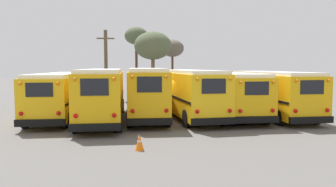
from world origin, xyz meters
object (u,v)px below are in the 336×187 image
at_px(school_bus_4, 228,92).
at_px(bare_tree_1, 136,37).
at_px(traffic_cone, 140,142).
at_px(school_bus_0, 62,93).
at_px(utility_pole, 106,64).
at_px(bare_tree_0, 172,49).
at_px(school_bus_3, 190,92).
at_px(school_bus_1, 103,93).
at_px(bare_tree_2, 153,46).
at_px(school_bus_2, 146,91).
at_px(school_bus_5, 272,92).

relative_size(school_bus_4, bare_tree_1, 1.27).
bearing_deg(traffic_cone, school_bus_0, 115.91).
relative_size(utility_pole, bare_tree_0, 1.03).
height_order(school_bus_3, traffic_cone, school_bus_3).
xyz_separation_m(school_bus_1, bare_tree_2, (4.64, 15.99, 3.91)).
height_order(school_bus_2, school_bus_3, school_bus_2).
bearing_deg(school_bus_2, utility_pole, 104.38).
distance_m(school_bus_0, school_bus_4, 11.28).
bearing_deg(school_bus_2, bare_tree_1, 89.32).
bearing_deg(bare_tree_1, school_bus_0, -107.04).
xyz_separation_m(school_bus_1, utility_pole, (-0.42, 14.01, 1.91)).
height_order(school_bus_2, school_bus_5, school_bus_2).
bearing_deg(traffic_cone, bare_tree_2, 83.21).
height_order(school_bus_5, traffic_cone, school_bus_5).
relative_size(school_bus_5, utility_pole, 1.32).
bearing_deg(bare_tree_1, school_bus_4, -74.89).
relative_size(school_bus_0, traffic_cone, 16.05).
xyz_separation_m(school_bus_3, school_bus_4, (2.81, 0.61, -0.09)).
height_order(school_bus_5, bare_tree_0, bare_tree_0).
relative_size(school_bus_4, traffic_cone, 15.48).
xyz_separation_m(school_bus_1, school_bus_3, (5.62, 0.72, -0.04)).
height_order(school_bus_3, utility_pole, utility_pole).
bearing_deg(bare_tree_1, utility_pole, -115.49).
relative_size(school_bus_5, bare_tree_2, 1.29).
bearing_deg(school_bus_1, school_bus_2, 26.27).
bearing_deg(school_bus_2, bare_tree_0, 76.52).
relative_size(bare_tree_1, traffic_cone, 12.21).
height_order(school_bus_5, bare_tree_2, bare_tree_2).
distance_m(bare_tree_1, traffic_cone, 29.54).
distance_m(school_bus_1, traffic_cone, 7.80).
bearing_deg(school_bus_3, bare_tree_1, 97.14).
bearing_deg(school_bus_4, bare_tree_2, 104.50).
xyz_separation_m(school_bus_1, bare_tree_1, (3.05, 21.29, 5.37)).
bearing_deg(school_bus_1, school_bus_3, 7.25).
distance_m(school_bus_3, traffic_cone, 9.09).
bearing_deg(traffic_cone, school_bus_2, 83.83).
distance_m(school_bus_4, bare_tree_0, 21.34).
bearing_deg(school_bus_1, school_bus_4, 8.96).
xyz_separation_m(school_bus_5, bare_tree_1, (-8.20, 20.88, 5.48)).
bearing_deg(school_bus_2, traffic_cone, -96.17).
bearing_deg(bare_tree_2, utility_pole, -158.65).
bearing_deg(bare_tree_0, utility_pole, -134.93).
relative_size(school_bus_0, school_bus_2, 1.06).
distance_m(school_bus_1, school_bus_3, 5.67).
relative_size(school_bus_0, school_bus_5, 1.17).
height_order(school_bus_4, bare_tree_1, bare_tree_1).
height_order(school_bus_1, bare_tree_1, bare_tree_1).
xyz_separation_m(school_bus_2, bare_tree_0, (5.00, 20.88, 3.96)).
xyz_separation_m(school_bus_0, school_bus_5, (14.06, -1.76, 0.03)).
bearing_deg(school_bus_3, utility_pole, 114.48).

